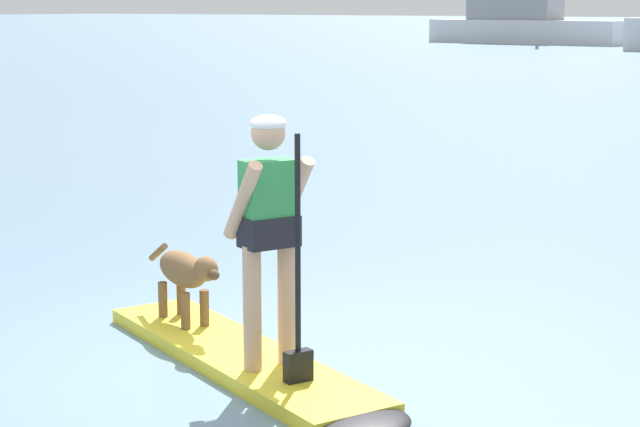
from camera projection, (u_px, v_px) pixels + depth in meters
ground_plane at (239, 364)px, 7.77m from camera, size 400.00×400.00×0.00m
paddleboard at (256, 366)px, 7.58m from camera, size 3.18×1.84×0.10m
person_paddler at (270, 224)px, 7.22m from camera, size 0.68×0.60×1.65m
dog at (186, 273)px, 8.35m from camera, size 1.04×0.51×0.57m
moored_boat_far_port at (524, 24)px, 70.28m from camera, size 12.74×4.11×11.54m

